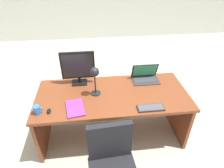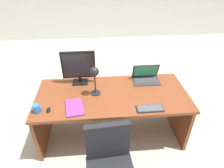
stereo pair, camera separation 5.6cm
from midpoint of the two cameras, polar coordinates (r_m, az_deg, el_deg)
The scene contains 9 objects.
ground at distance 4.06m, azimuth -1.41°, elevation 1.50°, with size 12.00×12.00×0.00m, color #B7B2A3.
desk at distance 2.58m, azimuth 0.60°, elevation -5.74°, with size 1.88×0.84×0.72m.
monitor at distance 2.53m, azimuth -9.16°, elevation 5.21°, with size 0.43×0.16×0.45m.
laptop at distance 2.70m, azimuth 10.44°, elevation 2.55°, with size 0.36×0.24×0.22m.
keyboard at distance 2.23m, azimuth 11.81°, elevation -7.05°, with size 0.30×0.12×0.02m.
mouse at distance 2.26m, azimuth -17.46°, elevation -7.23°, with size 0.04×0.08×0.03m.
desk_lamp at distance 2.26m, azimuth -4.42°, elevation 2.61°, with size 0.12×0.14×0.39m.
book at distance 2.24m, azimuth -10.24°, elevation -6.77°, with size 0.24×0.32×0.02m.
coffee_mug at distance 2.27m, azimuth -20.58°, elevation -6.74°, with size 0.10×0.07×0.10m.
Camera 2 is at (-0.17, -1.93, 2.17)m, focal length 31.20 mm.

